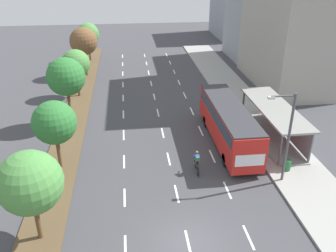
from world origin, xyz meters
The scene contains 20 objects.
ground_plane centered at (0.00, 0.00, 0.00)m, with size 140.00×140.00×0.00m, color #424247.
median_strip centered at (-8.30, 20.00, 0.06)m, with size 2.60×52.00×0.12m, color brown.
sidewalk_right centered at (9.25, 20.00, 0.07)m, with size 4.50×52.00×0.15m, color #9E9E99.
lane_divider_left centered at (-3.50, 18.20, 0.00)m, with size 0.14×47.41×0.01m.
lane_divider_center centered at (0.00, 18.20, 0.00)m, with size 0.14×47.41×0.01m.
lane_divider_right centered at (3.50, 18.20, 0.00)m, with size 0.14×47.41×0.01m.
bus_shelter centered at (9.53, 11.43, 1.87)m, with size 2.90×9.84×2.86m.
bus centered at (5.25, 11.16, 2.07)m, with size 2.54×11.29×3.37m.
cyclist centered at (1.82, 7.05, 0.79)m, with size 0.46×1.82×1.71m.
median_tree_nearest centered at (-8.23, 1.33, 3.81)m, with size 3.48×3.48×5.44m.
median_tree_second centered at (-8.23, 8.83, 3.75)m, with size 3.18×3.18×5.23m.
median_tree_third centered at (-8.32, 16.33, 4.72)m, with size 3.44×3.44×6.33m.
median_tree_fourth centered at (-8.40, 23.83, 3.80)m, with size 3.06×3.06×5.22m.
median_tree_fifth centered at (-8.19, 31.33, 4.56)m, with size 3.51×3.51×6.21m.
median_tree_farthest centered at (-8.31, 38.82, 3.94)m, with size 3.24×3.24×5.46m.
streetlight centered at (7.42, 5.14, 3.89)m, with size 1.91×0.24×6.50m.
trash_bin centered at (8.45, 6.29, 0.57)m, with size 0.52×0.52×0.85m, color #286B38.
building_near_right centered at (16.17, 25.55, 9.35)m, with size 7.10×14.53×18.70m, color #A39E93.
building_mid_right centered at (16.31, 35.96, 6.23)m, with size 6.73×12.86×12.46m, color #8E939E.
building_far_right centered at (17.62, 54.07, 6.40)m, with size 6.09×11.42×12.80m, color #8E939E.
Camera 1 is at (-2.90, -14.77, 14.57)m, focal length 38.03 mm.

